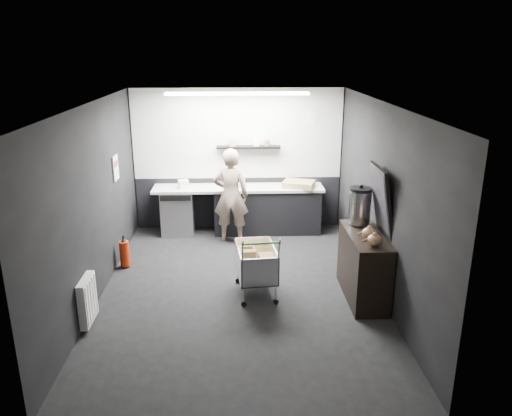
{
  "coord_description": "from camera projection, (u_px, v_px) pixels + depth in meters",
  "views": [
    {
      "loc": [
        -0.02,
        -6.64,
        3.41
      ],
      "look_at": [
        0.25,
        0.4,
        1.13
      ],
      "focal_mm": 35.0,
      "sensor_mm": 36.0,
      "label": 1
    }
  ],
  "objects": [
    {
      "name": "floor",
      "position": [
        240.0,
        289.0,
        7.36
      ],
      "size": [
        5.5,
        5.5,
        0.0
      ],
      "primitive_type": "plane",
      "color": "black",
      "rests_on": "ground"
    },
    {
      "name": "wall_front",
      "position": [
        241.0,
        296.0,
        4.33
      ],
      "size": [
        5.5,
        0.0,
        5.5
      ],
      "primitive_type": "plane",
      "rotation": [
        -1.57,
        0.0,
        0.0
      ],
      "color": "black",
      "rests_on": "floor"
    },
    {
      "name": "poster_red_band",
      "position": [
        116.0,
        164.0,
        8.02
      ],
      "size": [
        0.02,
        0.22,
        0.1
      ],
      "primitive_type": "cube",
      "color": "red",
      "rests_on": "poster"
    },
    {
      "name": "white_container",
      "position": [
        183.0,
        184.0,
        9.27
      ],
      "size": [
        0.22,
        0.19,
        0.16
      ],
      "primitive_type": "cube",
      "rotation": [
        0.0,
        0.0,
        0.35
      ],
      "color": "white",
      "rests_on": "prep_counter"
    },
    {
      "name": "dado_panel",
      "position": [
        238.0,
        202.0,
        9.8
      ],
      "size": [
        3.95,
        0.02,
        1.0
      ],
      "primitive_type": "cube",
      "color": "black",
      "rests_on": "wall_back"
    },
    {
      "name": "ceiling",
      "position": [
        238.0,
        104.0,
        6.53
      ],
      "size": [
        5.5,
        5.5,
        0.0
      ],
      "primitive_type": "plane",
      "rotation": [
        3.14,
        0.0,
        0.0
      ],
      "color": "silver",
      "rests_on": "wall_back"
    },
    {
      "name": "person",
      "position": [
        231.0,
        196.0,
        8.96
      ],
      "size": [
        0.67,
        0.47,
        1.73
      ],
      "primitive_type": "imported",
      "rotation": [
        0.0,
        0.0,
        3.05
      ],
      "color": "beige",
      "rests_on": "floor"
    },
    {
      "name": "wall_clock",
      "position": [
        312.0,
        118.0,
        9.34
      ],
      "size": [
        0.2,
        0.03,
        0.2
      ],
      "primitive_type": "cylinder",
      "rotation": [
        1.57,
        0.0,
        0.0
      ],
      "color": "white",
      "rests_on": "wall_back"
    },
    {
      "name": "pink_tub",
      "position": [
        239.0,
        181.0,
        9.35
      ],
      "size": [
        0.23,
        0.23,
        0.23
      ],
      "primitive_type": "cylinder",
      "color": "silver",
      "rests_on": "prep_counter"
    },
    {
      "name": "poster",
      "position": [
        116.0,
        168.0,
        8.04
      ],
      "size": [
        0.02,
        0.3,
        0.4
      ],
      "primitive_type": "cube",
      "color": "white",
      "rests_on": "wall_left"
    },
    {
      "name": "floating_shelf",
      "position": [
        248.0,
        147.0,
        9.36
      ],
      "size": [
        1.2,
        0.22,
        0.04
      ],
      "primitive_type": "cube",
      "color": "black",
      "rests_on": "wall_back"
    },
    {
      "name": "radiator",
      "position": [
        87.0,
        300.0,
        6.32
      ],
      "size": [
        0.1,
        0.5,
        0.6
      ],
      "primitive_type": "cube",
      "color": "white",
      "rests_on": "wall_left"
    },
    {
      "name": "sideboard",
      "position": [
        364.0,
        257.0,
        7.0
      ],
      "size": [
        0.54,
        1.27,
        1.9
      ],
      "color": "black",
      "rests_on": "floor"
    },
    {
      "name": "cardboard_box",
      "position": [
        299.0,
        184.0,
        9.36
      ],
      "size": [
        0.67,
        0.59,
        0.11
      ],
      "primitive_type": "cube",
      "rotation": [
        0.0,
        0.0,
        -0.32
      ],
      "color": "#9D8454",
      "rests_on": "prep_counter"
    },
    {
      "name": "kitchen_wall_panel",
      "position": [
        238.0,
        134.0,
        9.39
      ],
      "size": [
        3.95,
        0.02,
        1.7
      ],
      "primitive_type": "cube",
      "color": "silver",
      "rests_on": "wall_back"
    },
    {
      "name": "shopping_cart",
      "position": [
        256.0,
        264.0,
        7.11
      ],
      "size": [
        0.61,
        0.94,
        0.97
      ],
      "color": "silver",
      "rests_on": "floor"
    },
    {
      "name": "prep_counter",
      "position": [
        246.0,
        209.0,
        9.53
      ],
      "size": [
        3.2,
        0.61,
        0.9
      ],
      "color": "black",
      "rests_on": "floor"
    },
    {
      "name": "ceiling_strip",
      "position": [
        237.0,
        94.0,
        8.3
      ],
      "size": [
        2.4,
        0.2,
        0.04
      ],
      "primitive_type": "cube",
      "color": "white",
      "rests_on": "ceiling"
    },
    {
      "name": "wall_right",
      "position": [
        381.0,
        201.0,
        7.02
      ],
      "size": [
        0.0,
        5.5,
        5.5
      ],
      "primitive_type": "plane",
      "rotation": [
        1.57,
        0.0,
        -1.57
      ],
      "color": "black",
      "rests_on": "floor"
    },
    {
      "name": "fire_extinguisher",
      "position": [
        125.0,
        253.0,
        8.04
      ],
      "size": [
        0.16,
        0.16,
        0.52
      ],
      "color": "#B4280C",
      "rests_on": "floor"
    },
    {
      "name": "wall_left",
      "position": [
        94.0,
        204.0,
        6.87
      ],
      "size": [
        0.0,
        5.5,
        5.5
      ],
      "primitive_type": "plane",
      "rotation": [
        1.57,
        0.0,
        1.57
      ],
      "color": "black",
      "rests_on": "floor"
    },
    {
      "name": "wall_back",
      "position": [
        238.0,
        160.0,
        9.56
      ],
      "size": [
        5.5,
        0.0,
        5.5
      ],
      "primitive_type": "plane",
      "rotation": [
        1.57,
        0.0,
        0.0
      ],
      "color": "black",
      "rests_on": "floor"
    }
  ]
}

